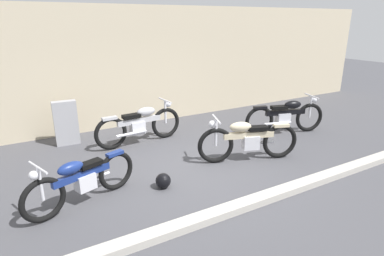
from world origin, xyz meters
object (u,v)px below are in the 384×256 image
(motorcycle_silver, at_px, (140,124))
(motorcycle_black, at_px, (286,116))
(motorcycle_cream, at_px, (248,139))
(motorcycle_blue, at_px, (81,180))
(helmet, at_px, (163,181))
(stone_marker, at_px, (66,123))

(motorcycle_silver, relative_size, motorcycle_black, 1.04)
(motorcycle_silver, bearing_deg, motorcycle_black, -22.60)
(motorcycle_cream, relative_size, motorcycle_blue, 1.09)
(helmet, distance_m, motorcycle_blue, 1.39)
(motorcycle_silver, xyz_separation_m, motorcycle_black, (3.55, -1.21, -0.00))
(helmet, distance_m, motorcycle_cream, 2.09)
(helmet, relative_size, motorcycle_blue, 0.14)
(motorcycle_blue, xyz_separation_m, motorcycle_black, (5.36, 0.89, 0.05))
(motorcycle_cream, relative_size, motorcycle_silver, 0.95)
(motorcycle_cream, bearing_deg, stone_marker, -23.08)
(motorcycle_silver, bearing_deg, stone_marker, 148.93)
(stone_marker, distance_m, motorcycle_black, 5.48)
(motorcycle_cream, bearing_deg, motorcycle_black, -136.82)
(stone_marker, bearing_deg, helmet, -70.58)
(motorcycle_silver, height_order, motorcycle_blue, motorcycle_silver)
(stone_marker, relative_size, motorcycle_cream, 0.51)
(helmet, relative_size, motorcycle_black, 0.13)
(helmet, relative_size, motorcycle_cream, 0.13)
(motorcycle_silver, bearing_deg, motorcycle_blue, -134.43)
(motorcycle_blue, distance_m, motorcycle_black, 5.44)
(stone_marker, height_order, motorcycle_cream, stone_marker)
(motorcycle_cream, relative_size, motorcycle_black, 0.98)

